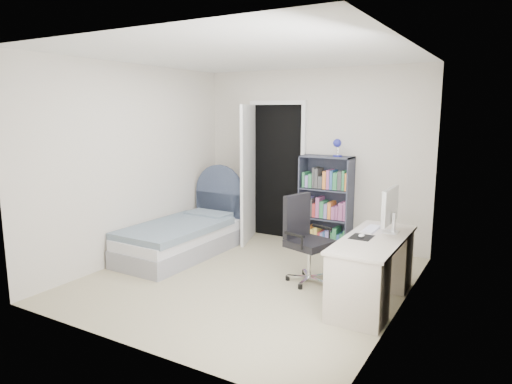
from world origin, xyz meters
The scene contains 8 objects.
room_shell centered at (0.00, 0.00, 1.25)m, with size 3.50×3.70×2.60m.
door centered at (-0.73, 1.52, 1.03)m, with size 0.92×0.80×2.06m.
bed centered at (-1.23, 0.37, 0.26)m, with size 0.90×1.85×1.13m.
nightstand centered at (-1.22, 1.62, 0.36)m, with size 0.37×0.37×0.55m.
floor_lamp centered at (-0.99, 1.58, 0.62)m, with size 0.22×0.22×1.52m.
bookcase centered at (0.31, 1.64, 0.60)m, with size 0.73×0.31×1.54m.
desk centered at (1.42, 0.07, 0.37)m, with size 0.56×1.39×1.14m.
office_chair centered at (0.57, 0.29, 0.54)m, with size 0.55×0.56×0.99m.
Camera 1 is at (2.59, -4.29, 1.92)m, focal length 32.00 mm.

